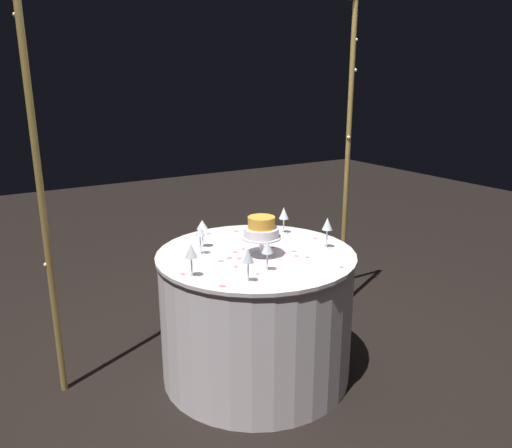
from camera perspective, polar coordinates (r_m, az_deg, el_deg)
ground_plane at (r=3.15m, az=-0.00°, el=-16.35°), size 12.00×12.00×0.00m
decorative_arch at (r=3.03m, az=-4.22°, el=11.55°), size 2.10×0.06×2.22m
main_table at (r=2.96m, az=-0.00°, el=-10.18°), size 1.12×1.12×0.76m
tiered_cake at (r=2.74m, az=0.62°, el=-0.68°), size 0.22×0.22×0.22m
wine_glass_0 at (r=2.46m, az=-7.36°, el=-3.23°), size 0.06×0.06×0.17m
wine_glass_1 at (r=2.88m, az=-6.11°, el=-0.26°), size 0.07×0.07×0.16m
wine_glass_2 at (r=2.37m, az=-0.90°, el=-3.80°), size 0.06×0.06×0.18m
wine_glass_3 at (r=2.76m, az=-6.36°, el=-1.13°), size 0.06×0.06×0.16m
wine_glass_4 at (r=3.14m, az=3.17°, el=1.10°), size 0.06×0.06×0.17m
wine_glass_5 at (r=2.52m, az=1.29°, el=-2.83°), size 0.06×0.06×0.16m
wine_glass_6 at (r=2.88m, az=8.09°, el=-0.16°), size 0.06×0.06×0.18m
rose_petal_0 at (r=3.20m, az=-2.25°, el=-0.81°), size 0.04×0.03×0.00m
rose_petal_1 at (r=2.84m, az=4.33°, el=-3.09°), size 0.04×0.04×0.00m
rose_petal_2 at (r=2.75m, az=5.84°, el=-3.77°), size 0.03×0.02×0.00m
rose_petal_3 at (r=3.08m, az=6.73°, el=-1.61°), size 0.04×0.04×0.00m
rose_petal_4 at (r=2.81m, az=3.33°, el=-3.30°), size 0.03×0.03×0.00m
rose_petal_5 at (r=2.77m, az=4.60°, el=-3.62°), size 0.03×0.03×0.00m
rose_petal_6 at (r=2.87m, az=-1.46°, el=-2.85°), size 0.03×0.03×0.00m
rose_petal_7 at (r=2.54m, az=-8.30°, el=-5.64°), size 0.03×0.04×0.00m
rose_petal_8 at (r=2.69m, az=-4.01°, el=-4.19°), size 0.04×0.04×0.00m
rose_petal_9 at (r=3.17m, az=-5.42°, el=-1.08°), size 0.04×0.03×0.00m
rose_petal_10 at (r=2.74m, az=-3.04°, el=-3.85°), size 0.04×0.03×0.00m
rose_petal_11 at (r=3.09m, az=-1.19°, el=-1.44°), size 0.04×0.03×0.00m
rose_petal_12 at (r=2.38m, az=-3.82°, el=-7.02°), size 0.04×0.04×0.00m
rose_petal_13 at (r=2.90m, az=1.90°, el=-2.65°), size 0.03×0.02×0.00m
rose_petal_14 at (r=2.61m, az=-2.28°, el=-4.83°), size 0.02×0.03×0.00m
rose_petal_15 at (r=2.52m, az=0.15°, el=-5.67°), size 0.03×0.03×0.00m
rose_petal_16 at (r=2.64m, az=9.66°, el=-4.85°), size 0.03×0.03×0.00m
rose_petal_17 at (r=2.72m, az=-1.91°, el=-3.92°), size 0.03×0.02×0.00m
rose_petal_18 at (r=2.82m, az=-2.33°, el=-3.19°), size 0.04×0.03×0.00m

